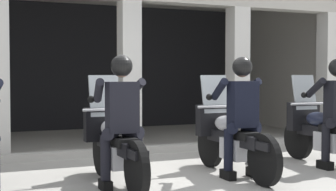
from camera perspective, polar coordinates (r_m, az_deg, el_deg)
The scene contains 8 objects.
ground_plane at distance 9.51m, azimuth -6.93°, elevation -5.81°, with size 80.00×80.00×0.00m, color #A8A59E.
station_building at distance 11.12m, azimuth -8.08°, elevation 6.02°, with size 10.09×4.40×3.27m.
kerb_strip at distance 8.62m, azimuth -3.34°, elevation -6.25°, with size 9.59×0.24×0.12m, color #B7B5AD.
motorcycle_center_left at distance 6.23m, azimuth -6.12°, elevation -5.48°, with size 0.62×2.04×1.35m.
police_officer_center_left at distance 5.92m, azimuth -5.35°, elevation -1.64°, with size 0.63×0.61×1.58m.
motorcycle_center_right at distance 6.86m, azimuth 7.12°, elevation -4.77°, with size 0.62×2.04×1.35m.
police_officer_center_right at distance 6.57m, azimuth 8.37°, elevation -1.25°, with size 0.63×0.61×1.58m.
motorcycle_far_right at distance 7.84m, azimuth 17.26°, elevation -3.96°, with size 0.62×2.04×1.35m.
Camera 1 is at (-2.61, -6.04, 1.35)m, focal length 53.44 mm.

